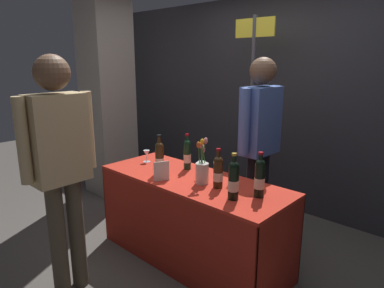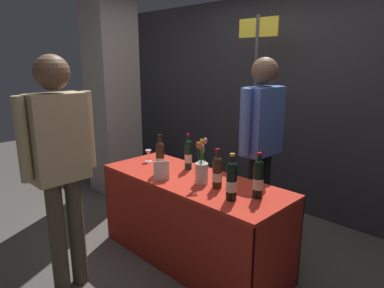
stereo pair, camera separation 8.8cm
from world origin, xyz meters
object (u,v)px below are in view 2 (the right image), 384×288
at_px(tasting_table, 192,204).
at_px(flower_vase, 202,169).
at_px(featured_wine_bottle, 258,178).
at_px(wine_glass_mid, 148,153).
at_px(display_bottle_0, 160,157).
at_px(booth_signpost, 255,98).
at_px(taster_foreground_right, 60,155).
at_px(wine_glass_near_vendor, 202,166).
at_px(vendor_presenter, 262,135).
at_px(concrete_pillar, 111,75).

height_order(tasting_table, flower_vase, flower_vase).
bearing_deg(tasting_table, featured_wine_bottle, 3.89).
bearing_deg(wine_glass_mid, display_bottle_0, -22.37).
bearing_deg(booth_signpost, taster_foreground_right, -95.80).
xyz_separation_m(wine_glass_near_vendor, booth_signpost, (-0.23, 1.09, 0.48)).
bearing_deg(vendor_presenter, wine_glass_near_vendor, -14.39).
bearing_deg(flower_vase, featured_wine_bottle, 8.63).
bearing_deg(wine_glass_mid, featured_wine_bottle, -0.27).
bearing_deg(vendor_presenter, wine_glass_mid, -52.21).
bearing_deg(flower_vase, display_bottle_0, -171.37).
height_order(tasting_table, featured_wine_bottle, featured_wine_bottle).
relative_size(featured_wine_bottle, wine_glass_near_vendor, 2.39).
height_order(display_bottle_0, wine_glass_near_vendor, display_bottle_0).
relative_size(taster_foreground_right, booth_signpost, 0.81).
distance_m(concrete_pillar, wine_glass_near_vendor, 2.14).
height_order(wine_glass_near_vendor, taster_foreground_right, taster_foreground_right).
bearing_deg(wine_glass_near_vendor, taster_foreground_right, -113.76).
xyz_separation_m(concrete_pillar, wine_glass_mid, (1.29, -0.43, -0.70)).
distance_m(tasting_table, display_bottle_0, 0.50).
xyz_separation_m(wine_glass_near_vendor, flower_vase, (0.10, -0.10, 0.02)).
distance_m(wine_glass_mid, booth_signpost, 1.30).
distance_m(display_bottle_0, flower_vase, 0.44).
height_order(wine_glass_mid, vendor_presenter, vendor_presenter).
distance_m(wine_glass_near_vendor, booth_signpost, 1.21).
distance_m(featured_wine_bottle, wine_glass_mid, 1.29).
bearing_deg(featured_wine_bottle, display_bottle_0, -171.37).
distance_m(concrete_pillar, flower_vase, 2.24).
xyz_separation_m(tasting_table, wine_glass_mid, (-0.65, 0.05, 0.32)).
xyz_separation_m(wine_glass_mid, booth_signpost, (0.46, 1.11, 0.50)).
distance_m(wine_glass_near_vendor, vendor_presenter, 0.68).
height_order(featured_wine_bottle, booth_signpost, booth_signpost).
height_order(tasting_table, vendor_presenter, vendor_presenter).
xyz_separation_m(display_bottle_0, wine_glass_mid, (-0.36, 0.15, -0.07)).
height_order(concrete_pillar, tasting_table, concrete_pillar).
relative_size(concrete_pillar, booth_signpost, 1.41).
height_order(concrete_pillar, wine_glass_near_vendor, concrete_pillar).
bearing_deg(taster_foreground_right, featured_wine_bottle, -46.85).
bearing_deg(booth_signpost, wine_glass_mid, -112.70).
height_order(flower_vase, taster_foreground_right, taster_foreground_right).
xyz_separation_m(tasting_table, taster_foreground_right, (-0.40, -0.94, 0.55)).
bearing_deg(featured_wine_bottle, wine_glass_near_vendor, 177.16).
height_order(display_bottle_0, flower_vase, flower_vase).
height_order(concrete_pillar, flower_vase, concrete_pillar).
xyz_separation_m(wine_glass_near_vendor, wine_glass_mid, (-0.70, -0.02, -0.02)).
distance_m(flower_vase, booth_signpost, 1.32).
height_order(vendor_presenter, taster_foreground_right, taster_foreground_right).
bearing_deg(display_bottle_0, vendor_presenter, 57.07).
height_order(concrete_pillar, taster_foreground_right, concrete_pillar).
relative_size(wine_glass_near_vendor, booth_signpost, 0.06).
bearing_deg(booth_signpost, concrete_pillar, -158.90).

